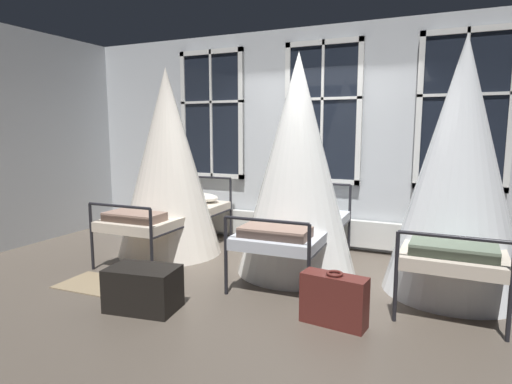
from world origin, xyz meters
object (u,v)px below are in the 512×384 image
(cot_first, at_px, (168,165))
(cot_third, at_px, (459,171))
(cot_second, at_px, (297,168))
(suitcase_dark, at_px, (334,300))
(travel_trunk, at_px, (143,288))

(cot_first, xyz_separation_m, cot_third, (3.50, 0.01, 0.06))
(cot_first, relative_size, cot_second, 0.98)
(suitcase_dark, bearing_deg, cot_second, 129.02)
(cot_second, relative_size, travel_trunk, 3.93)
(travel_trunk, bearing_deg, cot_first, 118.17)
(cot_second, distance_m, travel_trunk, 2.14)
(cot_first, xyz_separation_m, cot_second, (1.82, -0.03, 0.03))
(cot_second, xyz_separation_m, travel_trunk, (-0.92, -1.64, -1.02))
(travel_trunk, bearing_deg, suitcase_dark, 13.93)
(cot_first, xyz_separation_m, travel_trunk, (0.90, -1.67, -0.99))
(suitcase_dark, bearing_deg, cot_first, 161.09)
(cot_first, bearing_deg, cot_third, -91.07)
(cot_third, bearing_deg, suitcase_dark, 145.15)
(cot_second, height_order, suitcase_dark, cot_second)
(cot_first, bearing_deg, travel_trunk, -153.04)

